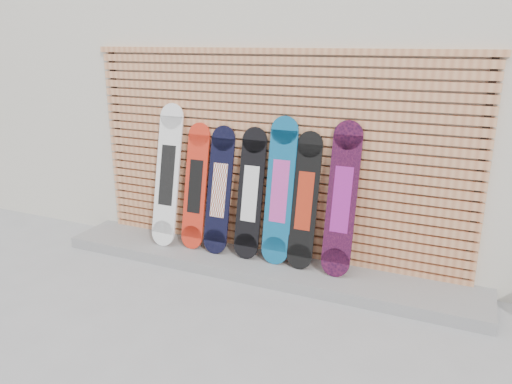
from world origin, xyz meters
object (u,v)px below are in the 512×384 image
snowboard_1 (196,186)px  snowboard_4 (280,191)px  snowboard_2 (219,190)px  snowboard_3 (250,194)px  snowboard_6 (342,200)px  snowboard_5 (305,201)px  snowboard_0 (167,175)px

snowboard_1 → snowboard_4: bearing=0.2°
snowboard_2 → snowboard_3: (0.37, 0.01, 0.01)m
snowboard_3 → snowboard_6: (0.99, -0.01, 0.07)m
snowboard_5 → snowboard_3: bearing=179.8°
snowboard_0 → snowboard_6: 2.00m
snowboard_1 → snowboard_5: snowboard_5 is taller
snowboard_5 → snowboard_1: bearing=180.0°
snowboard_1 → snowboard_3: (0.67, 0.00, 0.00)m
snowboard_3 → snowboard_1: bearing=-179.9°
snowboard_3 → snowboard_4: size_ratio=0.91×
snowboard_3 → snowboard_2: bearing=-178.8°
snowboard_0 → snowboard_2: size_ratio=1.15×
snowboard_2 → snowboard_5: (0.97, 0.01, 0.01)m
snowboard_0 → snowboard_4: size_ratio=1.04×
snowboard_2 → snowboard_4: snowboard_4 is taller
snowboard_1 → snowboard_3: same height
snowboard_5 → snowboard_6: (0.38, -0.01, 0.07)m
snowboard_5 → snowboard_6: bearing=-1.3°
snowboard_1 → snowboard_5: 1.28m
snowboard_4 → snowboard_6: (0.66, -0.01, -0.00)m
snowboard_0 → snowboard_6: size_ratio=1.04×
snowboard_2 → snowboard_4: bearing=0.8°
snowboard_5 → snowboard_6: snowboard_6 is taller
snowboard_1 → snowboard_2: snowboard_1 is taller
snowboard_2 → snowboard_6: size_ratio=0.90×
snowboard_3 → snowboard_4: 0.34m
snowboard_1 → snowboard_4: 1.00m
snowboard_0 → snowboard_1: bearing=5.2°
snowboard_2 → snowboard_4: size_ratio=0.90×
snowboard_2 → snowboard_6: (1.36, -0.00, 0.07)m
snowboard_2 → snowboard_3: snowboard_3 is taller
snowboard_0 → snowboard_3: snowboard_0 is taller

